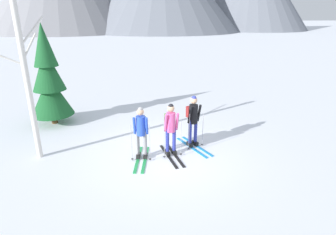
{
  "coord_description": "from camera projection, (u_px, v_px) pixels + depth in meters",
  "views": [
    {
      "loc": [
        -0.53,
        -7.96,
        4.15
      ],
      "look_at": [
        0.19,
        0.43,
        1.05
      ],
      "focal_mm": 29.97,
      "sensor_mm": 36.0,
      "label": 1
    }
  ],
  "objects": [
    {
      "name": "skier_in_pink",
      "position": [
        171.0,
        127.0,
        8.53
      ],
      "size": [
        0.67,
        1.62,
        1.68
      ],
      "color": "black",
      "rests_on": "ground"
    },
    {
      "name": "pine_tree_near",
      "position": [
        49.0,
        80.0,
        10.8
      ],
      "size": [
        1.62,
        1.62,
        3.91
      ],
      "color": "#51381E",
      "rests_on": "ground"
    },
    {
      "name": "birch_tree_tall",
      "position": [
        27.0,
        82.0,
        7.91
      ],
      "size": [
        1.41,
        0.89,
        4.55
      ],
      "color": "silver",
      "rests_on": "ground"
    },
    {
      "name": "ground_plane",
      "position": [
        163.0,
        153.0,
        8.92
      ],
      "size": [
        400.0,
        400.0,
        0.0
      ],
      "primitive_type": "plane",
      "color": "white"
    },
    {
      "name": "skier_in_blue",
      "position": [
        141.0,
        130.0,
        8.33
      ],
      "size": [
        0.61,
        1.68,
        1.64
      ],
      "color": "green",
      "rests_on": "ground"
    },
    {
      "name": "skier_in_black",
      "position": [
        193.0,
        118.0,
        9.09
      ],
      "size": [
        1.01,
        1.68,
        1.75
      ],
      "color": "#1E84D1",
      "rests_on": "ground"
    }
  ]
}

